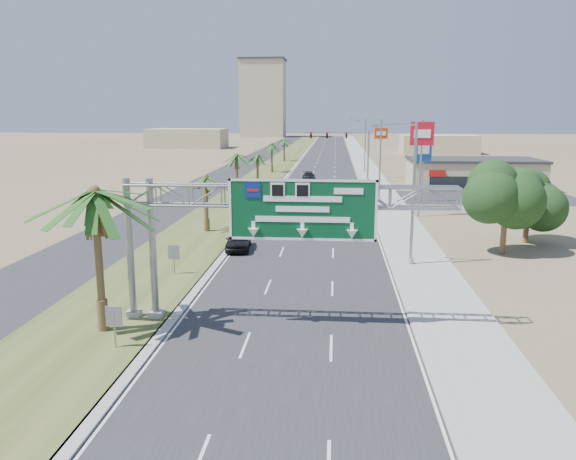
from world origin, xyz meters
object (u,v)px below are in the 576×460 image
Objects in this scene: store_building at (473,174)px; sign_gantry at (271,207)px; pole_sign_red_near at (422,140)px; pole_sign_blue at (423,152)px; car_far at (309,177)px; signal_mast at (355,151)px; car_left_lane at (238,240)px; car_mid_lane at (330,200)px; car_right_lane at (339,187)px; palm_near at (94,193)px; pole_sign_red_far at (381,138)px.

sign_gantry is at bearing -112.36° from store_building.
pole_sign_blue is (1.77, 10.14, -1.90)m from pole_sign_red_near.
car_far is at bearing 164.53° from store_building.
car_far is at bearing 90.95° from sign_gantry.
signal_mast is 47.78m from car_left_lane.
car_left_lane is 23.77m from car_mid_lane.
sign_gantry is 50.80m from car_right_lane.
palm_near is 39.30m from pole_sign_red_near.
signal_mast is at bearing -13.45° from car_far.
car_mid_lane is 31.34m from pole_sign_red_far.
car_mid_lane is 0.83× the size of car_far.
pole_sign_red_near is at bearing 69.49° from sign_gantry.
store_building is at bearing 56.31° from pole_sign_blue.
store_building reaches higher than car_left_lane.
palm_near reaches higher than car_far.
store_building is 27.31m from pole_sign_red_near.
store_building is 2.23× the size of pole_sign_blue.
palm_near is 0.81× the size of signal_mast.
car_mid_lane is 0.39× the size of pole_sign_red_near.
pole_sign_red_near is at bearing -58.40° from car_right_lane.
car_mid_lane is at bearing -105.20° from pole_sign_red_far.
pole_sign_red_near is (12.96, -30.89, 7.25)m from car_far.
pole_sign_blue reaches higher than car_mid_lane.
signal_mast is at bearing 73.66° from car_mid_lane.
pole_sign_red_near is at bearing 39.69° from car_left_lane.
car_mid_lane is at bearing -87.61° from car_right_lane.
car_mid_lane is at bearing 86.18° from sign_gantry.
pole_sign_red_near is (11.91, 31.85, 1.87)m from sign_gantry.
pole_sign_red_near reaches higher than car_right_lane.
sign_gantry reaches higher than car_mid_lane.
car_far is at bearing 90.88° from car_mid_lane.
pole_sign_blue is at bearing 50.44° from car_left_lane.
sign_gantry is at bearing -79.22° from car_left_lane.
car_far is at bearing -155.62° from pole_sign_red_far.
car_right_lane is 0.59× the size of pole_sign_red_far.
pole_sign_red_far is (18.76, 69.96, -0.19)m from palm_near.
store_building is 20.27m from car_right_lane.
car_far is (7.10, 64.67, -6.25)m from palm_near.
car_mid_lane is 0.48× the size of pole_sign_blue.
car_left_lane is 47.22m from car_far.
pole_sign_red_near reaches higher than car_far.
car_left_lane is (3.70, 17.57, -6.16)m from palm_near.
store_building is 17.89m from pole_sign_red_far.
car_mid_lane is 0.76× the size of car_right_lane.
car_left_lane is 35.66m from car_right_lane.
car_left_lane reaches higher than car_mid_lane.
pole_sign_red_near is 1.24× the size of pole_sign_blue.
signal_mast is at bearing 71.99° from car_left_lane.
car_right_lane is (-2.58, -11.67, -4.15)m from signal_mast.
car_left_lane is at bearing -124.51° from pole_sign_blue.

